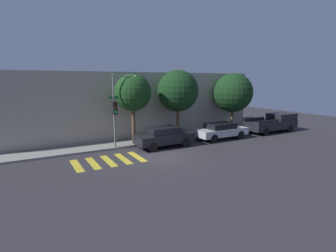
% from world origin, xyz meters
% --- Properties ---
extents(ground_plane, '(60.00, 60.00, 0.00)m').
position_xyz_m(ground_plane, '(0.00, 0.00, 0.00)').
color(ground_plane, '#2D2B30').
extents(sidewalk, '(26.00, 2.02, 0.14)m').
position_xyz_m(sidewalk, '(0.00, 4.21, 0.07)').
color(sidewalk, gray).
rests_on(sidewalk, ground).
extents(building_row, '(26.00, 6.00, 5.68)m').
position_xyz_m(building_row, '(0.00, 8.62, 2.84)').
color(building_row, '#A89E8E').
rests_on(building_row, ground).
extents(crosswalk, '(4.30, 2.60, 0.00)m').
position_xyz_m(crosswalk, '(-3.32, 0.80, 0.00)').
color(crosswalk, gold).
rests_on(crosswalk, ground).
extents(traffic_light_pole, '(2.19, 0.56, 5.43)m').
position_xyz_m(traffic_light_pole, '(-1.61, 3.37, 3.51)').
color(traffic_light_pole, slate).
rests_on(traffic_light_pole, ground).
extents(sedan_near_corner, '(4.43, 1.83, 1.55)m').
position_xyz_m(sedan_near_corner, '(1.39, 2.10, 0.82)').
color(sedan_near_corner, black).
rests_on(sedan_near_corner, ground).
extents(sedan_middle, '(4.66, 1.87, 1.41)m').
position_xyz_m(sedan_middle, '(6.92, 2.10, 0.77)').
color(sedan_middle, '#B7BABF').
rests_on(sedan_middle, ground).
extents(pickup_truck, '(5.49, 2.01, 1.77)m').
position_xyz_m(pickup_truck, '(13.53, 2.10, 0.91)').
color(pickup_truck, black).
rests_on(pickup_truck, ground).
extents(tree_near_corner, '(2.85, 2.85, 5.51)m').
position_xyz_m(tree_near_corner, '(-0.28, 4.05, 4.05)').
color(tree_near_corner, brown).
rests_on(tree_near_corner, ground).
extents(tree_midblock, '(3.48, 3.48, 5.86)m').
position_xyz_m(tree_midblock, '(3.76, 4.05, 4.11)').
color(tree_midblock, brown).
rests_on(tree_midblock, ground).
extents(tree_far_end, '(3.72, 3.72, 5.69)m').
position_xyz_m(tree_far_end, '(9.96, 4.05, 3.82)').
color(tree_far_end, brown).
rests_on(tree_far_end, ground).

